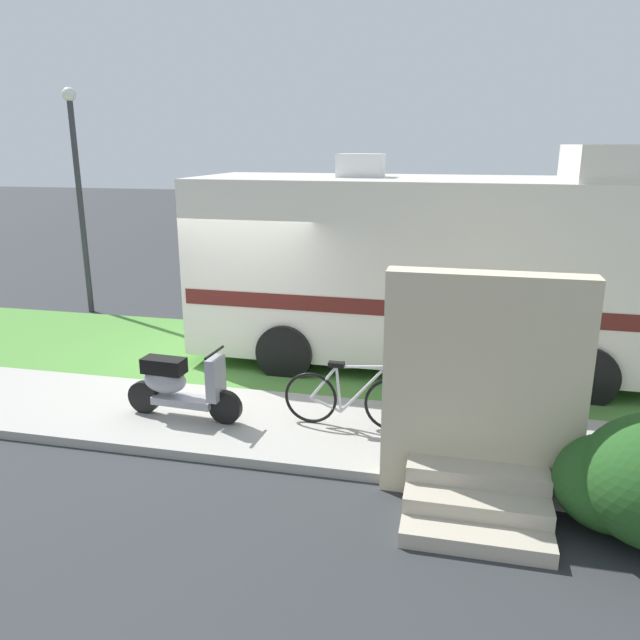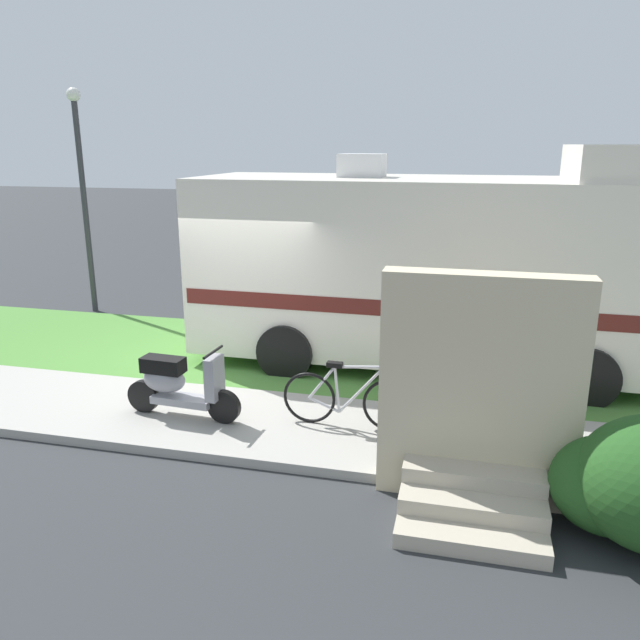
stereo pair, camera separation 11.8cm
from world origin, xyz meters
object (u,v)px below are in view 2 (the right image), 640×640
at_px(motorhome_rv, 436,266).
at_px(bottle_green, 473,441).
at_px(scooter, 178,384).
at_px(pickup_truck_near, 570,268).
at_px(street_lamp_post, 82,182).
at_px(bicycle, 349,399).

bearing_deg(motorhome_rv, bottle_green, -77.44).
bearing_deg(scooter, pickup_truck_near, 52.36).
height_order(motorhome_rv, scooter, motorhome_rv).
bearing_deg(bottle_green, pickup_truck_near, 75.13).
xyz_separation_m(motorhome_rv, pickup_truck_near, (2.70, 4.43, -0.75)).
relative_size(scooter, street_lamp_post, 0.35).
relative_size(motorhome_rv, scooter, 4.66).
distance_m(motorhome_rv, bicycle, 3.21).
xyz_separation_m(pickup_truck_near, street_lamp_post, (-10.24, -2.58, 1.86)).
bearing_deg(bicycle, scooter, -174.39).
height_order(scooter, pickup_truck_near, pickup_truck_near).
xyz_separation_m(bottle_green, street_lamp_post, (-8.24, 4.96, 2.59)).
bearing_deg(bicycle, pickup_truck_near, 64.02).
xyz_separation_m(motorhome_rv, bottle_green, (0.69, -3.11, -1.48)).
distance_m(scooter, pickup_truck_near, 9.48).
height_order(scooter, street_lamp_post, street_lamp_post).
relative_size(bicycle, pickup_truck_near, 0.33).
bearing_deg(street_lamp_post, motorhome_rv, -13.77).
height_order(motorhome_rv, bicycle, motorhome_rv).
distance_m(pickup_truck_near, street_lamp_post, 10.72).
bearing_deg(street_lamp_post, pickup_truck_near, 14.16).
relative_size(scooter, pickup_truck_near, 0.31).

